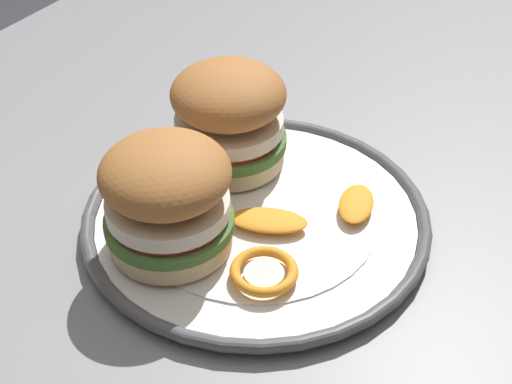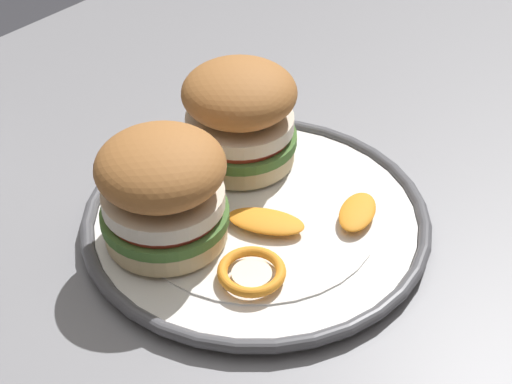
% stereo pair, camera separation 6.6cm
% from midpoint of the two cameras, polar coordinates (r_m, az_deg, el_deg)
% --- Properties ---
extents(dining_table, '(1.28, 0.86, 0.71)m').
position_cam_midpoint_polar(dining_table, '(0.79, -6.21, -6.73)').
color(dining_table, gray).
rests_on(dining_table, ground).
extents(dinner_plate, '(0.31, 0.31, 0.02)m').
position_cam_midpoint_polar(dinner_plate, '(0.70, -2.70, -2.06)').
color(dinner_plate, white).
rests_on(dinner_plate, dining_table).
extents(sandwich_half_left, '(0.13, 0.13, 0.10)m').
position_cam_midpoint_polar(sandwich_half_left, '(0.64, -9.51, -0.40)').
color(sandwich_half_left, beige).
rests_on(sandwich_half_left, dinner_plate).
extents(sandwich_half_right, '(0.11, 0.11, 0.10)m').
position_cam_midpoint_polar(sandwich_half_right, '(0.73, -4.62, 5.54)').
color(sandwich_half_right, beige).
rests_on(sandwich_half_right, dinner_plate).
extents(orange_peel_curled, '(0.08, 0.08, 0.01)m').
position_cam_midpoint_polar(orange_peel_curled, '(0.63, -2.41, -5.98)').
color(orange_peel_curled, orange).
rests_on(orange_peel_curled, dinner_plate).
extents(orange_peel_strip_long, '(0.06, 0.08, 0.01)m').
position_cam_midpoint_polar(orange_peel_strip_long, '(0.68, -1.68, -2.02)').
color(orange_peel_strip_long, orange).
rests_on(orange_peel_strip_long, dinner_plate).
extents(orange_peel_strip_short, '(0.06, 0.05, 0.01)m').
position_cam_midpoint_polar(orange_peel_strip_short, '(0.70, 4.69, -0.97)').
color(orange_peel_strip_short, orange).
rests_on(orange_peel_strip_short, dinner_plate).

